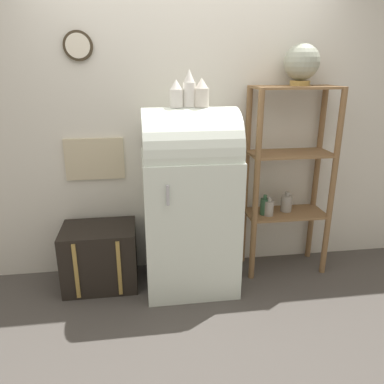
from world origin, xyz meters
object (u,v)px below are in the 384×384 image
(suitcase_trunk, at_px, (100,256))
(vase_right, at_px, (202,93))
(vase_left, at_px, (176,94))
(globe, at_px, (302,63))
(vase_center, at_px, (189,89))
(refrigerator, at_px, (190,198))

(suitcase_trunk, distance_m, vase_right, 1.58)
(suitcase_trunk, bearing_deg, vase_left, -6.15)
(globe, height_order, vase_center, globe)
(vase_left, bearing_deg, vase_right, -0.76)
(suitcase_trunk, relative_size, vase_right, 2.86)
(suitcase_trunk, distance_m, vase_center, 1.56)
(suitcase_trunk, xyz_separation_m, globe, (1.68, 0.10, 1.55))
(vase_left, xyz_separation_m, vase_right, (0.19, -0.00, 0.00))
(vase_left, relative_size, vase_right, 0.96)
(vase_center, bearing_deg, suitcase_trunk, 175.53)
(refrigerator, bearing_deg, vase_left, -178.83)
(globe, bearing_deg, suitcase_trunk, -176.73)
(globe, bearing_deg, vase_center, -170.48)
(suitcase_trunk, relative_size, globe, 1.87)
(vase_center, bearing_deg, globe, 9.52)
(refrigerator, distance_m, globe, 1.40)
(suitcase_trunk, bearing_deg, refrigerator, -5.20)
(refrigerator, height_order, vase_right, vase_right)
(refrigerator, relative_size, vase_left, 7.43)
(refrigerator, bearing_deg, globe, 10.08)
(vase_right, bearing_deg, globe, 11.45)
(vase_center, height_order, vase_right, vase_center)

